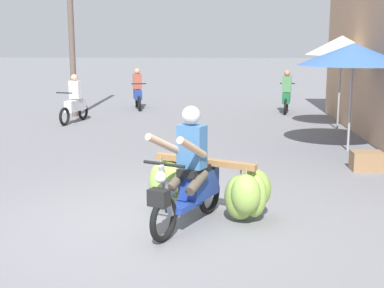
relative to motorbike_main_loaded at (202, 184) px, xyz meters
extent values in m
plane|color=slate|center=(-0.74, -0.23, -0.48)|extent=(120.00, 120.00, 0.00)
torus|color=black|center=(-0.44, -0.91, -0.20)|extent=(0.32, 0.54, 0.56)
torus|color=black|center=(0.09, 0.17, -0.20)|extent=(0.32, 0.54, 0.56)
cube|color=navy|center=(-0.22, -0.46, -0.16)|extent=(0.46, 0.61, 0.08)
cube|color=navy|center=(-0.04, -0.10, 0.02)|extent=(0.53, 0.70, 0.36)
cube|color=black|center=(-0.08, -0.17, 0.24)|extent=(0.50, 0.65, 0.10)
cylinder|color=gray|center=(-0.41, -0.85, 0.14)|extent=(0.19, 0.28, 0.69)
cylinder|color=black|center=(-0.43, -0.89, 0.48)|extent=(0.52, 0.28, 0.04)
sphere|color=silver|center=(-0.46, -0.96, 0.34)|extent=(0.14, 0.14, 0.14)
cube|color=black|center=(-0.48, -0.99, 0.10)|extent=(0.29, 0.25, 0.20)
cube|color=navy|center=(-0.44, -0.91, 0.10)|extent=(0.21, 0.30, 0.04)
cube|color=olive|center=(0.03, 0.04, 0.30)|extent=(1.39, 0.75, 0.08)
cube|color=olive|center=(0.11, 0.20, 0.27)|extent=(1.25, 0.67, 0.06)
ellipsoid|color=#7CA03F|center=(0.71, 0.01, -0.06)|extent=(0.55, 0.52, 0.55)
cylinder|color=#998459|center=(0.71, 0.01, 0.25)|extent=(0.02, 0.02, 0.13)
ellipsoid|color=#88AC4B|center=(-0.59, 0.25, -0.07)|extent=(0.50, 0.49, 0.61)
cylinder|color=#998459|center=(-0.59, 0.25, 0.26)|extent=(0.02, 0.02, 0.11)
ellipsoid|color=olive|center=(-0.44, 0.29, -0.01)|extent=(0.62, 0.60, 0.50)
cylinder|color=#998459|center=(-0.44, 0.29, 0.26)|extent=(0.02, 0.02, 0.10)
ellipsoid|color=#8CB04F|center=(-0.56, 0.44, -0.09)|extent=(0.55, 0.54, 0.61)
cylinder|color=#998459|center=(-0.56, 0.44, 0.25)|extent=(0.02, 0.02, 0.12)
ellipsoid|color=#86A948|center=(0.70, -0.18, -0.10)|extent=(0.41, 0.39, 0.59)
cylinder|color=#998459|center=(0.70, -0.18, 0.24)|extent=(0.02, 0.02, 0.15)
ellipsoid|color=#89AD4C|center=(-0.42, 0.57, -0.10)|extent=(0.47, 0.46, 0.57)
cylinder|color=#998459|center=(-0.42, 0.57, 0.23)|extent=(0.02, 0.02, 0.15)
ellipsoid|color=#85A948|center=(0.57, -0.32, -0.04)|extent=(0.45, 0.42, 0.53)
cylinder|color=#998459|center=(0.57, -0.32, 0.25)|extent=(0.02, 0.02, 0.12)
ellipsoid|color=#85A847|center=(0.51, -0.18, -0.13)|extent=(0.51, 0.47, 0.61)
cylinder|color=#998459|center=(0.51, -0.18, 0.23)|extent=(0.02, 0.02, 0.16)
cube|color=#386699|center=(-0.13, -0.28, 0.57)|extent=(0.40, 0.35, 0.56)
sphere|color=silver|center=(-0.14, -0.30, 0.98)|extent=(0.24, 0.24, 0.24)
cylinder|color=tan|center=(-0.10, -0.67, 0.64)|extent=(0.35, 0.70, 0.39)
cylinder|color=tan|center=(-0.45, -0.50, 0.64)|extent=(0.44, 0.67, 0.39)
cylinder|color=#4C4238|center=(-0.06, -0.45, 0.14)|extent=(0.31, 0.45, 0.27)
cylinder|color=#4C4238|center=(-0.31, -0.32, 0.14)|extent=(0.31, 0.45, 0.27)
torus|color=black|center=(-4.11, 7.54, -0.22)|extent=(0.20, 0.52, 0.52)
torus|color=black|center=(-3.85, 8.61, -0.22)|extent=(0.20, 0.52, 0.52)
cube|color=silver|center=(-3.96, 8.18, 0.02)|extent=(0.44, 0.93, 0.32)
cylinder|color=black|center=(-4.10, 7.59, 0.44)|extent=(0.49, 0.15, 0.04)
cube|color=silver|center=(-3.95, 8.20, 0.47)|extent=(0.34, 0.26, 0.52)
sphere|color=tan|center=(-3.96, 8.18, 0.82)|extent=(0.20, 0.20, 0.20)
torus|color=black|center=(2.55, 11.12, -0.22)|extent=(0.17, 0.53, 0.52)
torus|color=black|center=(2.37, 10.04, -0.22)|extent=(0.17, 0.53, 0.52)
cube|color=#196638|center=(2.45, 10.48, 0.02)|extent=(0.39, 0.93, 0.32)
cylinder|color=black|center=(2.55, 11.07, 0.44)|extent=(0.50, 0.12, 0.04)
cube|color=#4C7F51|center=(2.44, 10.46, 0.47)|extent=(0.33, 0.25, 0.52)
sphere|color=#9E7051|center=(2.45, 10.48, 0.82)|extent=(0.20, 0.20, 0.20)
torus|color=black|center=(-2.45, 10.65, -0.22)|extent=(0.20, 0.52, 0.52)
torus|color=black|center=(-2.70, 11.72, -0.22)|extent=(0.20, 0.52, 0.52)
cube|color=navy|center=(-2.60, 11.28, 0.02)|extent=(0.44, 0.93, 0.32)
cylinder|color=black|center=(-2.46, 10.70, 0.44)|extent=(0.50, 0.15, 0.04)
cube|color=#994738|center=(-2.60, 11.30, 0.47)|extent=(0.34, 0.26, 0.52)
sphere|color=tan|center=(-2.60, 11.28, 0.82)|extent=(0.20, 0.20, 0.20)
cylinder|color=#99999E|center=(3.44, 7.33, 0.57)|extent=(0.05, 0.05, 2.09)
cone|color=beige|center=(3.44, 7.33, 1.76)|extent=(1.89, 1.89, 0.50)
cylinder|color=#99999E|center=(3.06, 4.57, 0.50)|extent=(0.05, 0.05, 1.96)
cone|color=#3860B2|center=(3.06, 4.57, 1.61)|extent=(2.35, 2.35, 0.47)
cube|color=olive|center=(2.98, 2.77, -0.30)|extent=(0.56, 0.40, 0.36)
cylinder|color=brown|center=(-4.30, 9.32, 2.94)|extent=(0.18, 0.18, 6.84)
camera|label=1|loc=(0.20, -6.90, 1.94)|focal=49.24mm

